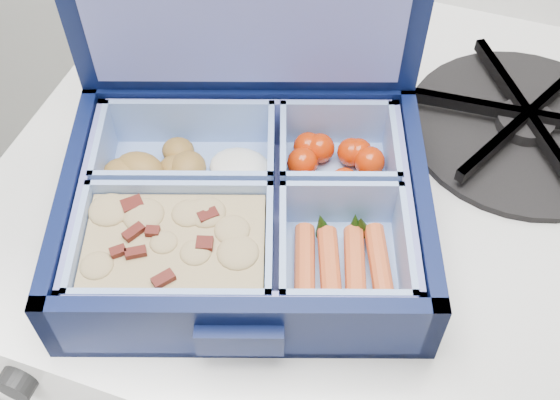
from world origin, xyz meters
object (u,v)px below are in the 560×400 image
at_px(bento_box, 246,211).
at_px(fork, 418,152).
at_px(stove, 325,352).
at_px(burner_grate, 526,120).

distance_m(bento_box, fork, 0.16).
relative_size(stove, burner_grate, 4.10).
distance_m(stove, fork, 0.41).
bearing_deg(bento_box, fork, 30.95).
height_order(burner_grate, fork, burner_grate).
xyz_separation_m(bento_box, fork, (0.10, 0.12, -0.03)).
distance_m(stove, bento_box, 0.45).
height_order(stove, bento_box, bento_box).
bearing_deg(stove, burner_grate, 22.83).
bearing_deg(fork, stove, -159.32).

